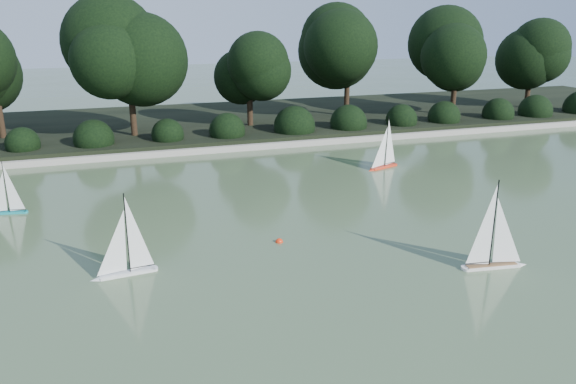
{
  "coord_description": "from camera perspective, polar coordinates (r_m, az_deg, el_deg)",
  "views": [
    {
      "loc": [
        -3.82,
        -7.66,
        4.09
      ],
      "look_at": [
        -0.53,
        2.4,
        0.7
      ],
      "focal_mm": 35.0,
      "sensor_mm": 36.0,
      "label": 1
    }
  ],
  "objects": [
    {
      "name": "ground",
      "position": [
        9.49,
        7.66,
        -7.95
      ],
      "size": [
        80.0,
        80.0,
        0.0
      ],
      "primitive_type": "plane",
      "color": "#3C4E2F",
      "rests_on": "ground"
    },
    {
      "name": "tree_line",
      "position": [
        19.81,
        -3.36,
        13.54
      ],
      "size": [
        26.31,
        3.93,
        4.39
      ],
      "color": "black",
      "rests_on": "ground"
    },
    {
      "name": "pond_coping",
      "position": [
        17.56,
        -5.05,
        4.52
      ],
      "size": [
        40.0,
        0.35,
        0.18
      ],
      "primitive_type": "cube",
      "color": "gray",
      "rests_on": "ground"
    },
    {
      "name": "shrub_hedge",
      "position": [
        18.34,
        -5.73,
        6.23
      ],
      "size": [
        29.1,
        1.1,
        1.1
      ],
      "color": "black",
      "rests_on": "ground"
    },
    {
      "name": "sailboat_teal",
      "position": [
        13.36,
        -26.91,
        -1.2
      ],
      "size": [
        0.89,
        0.27,
        1.21
      ],
      "color": "teal",
      "rests_on": "ground"
    },
    {
      "name": "far_bank",
      "position": [
        21.38,
        -7.54,
        6.99
      ],
      "size": [
        40.0,
        8.0,
        0.3
      ],
      "primitive_type": "cube",
      "color": "black",
      "rests_on": "ground"
    },
    {
      "name": "sailboat_white_b",
      "position": [
        10.07,
        20.54,
        -5.85
      ],
      "size": [
        1.2,
        0.34,
        1.64
      ],
      "color": "silver",
      "rests_on": "ground"
    },
    {
      "name": "sailboat_white_a",
      "position": [
        9.55,
        -16.56,
        -6.85
      ],
      "size": [
        1.1,
        0.29,
        1.49
      ],
      "color": "silver",
      "rests_on": "ground"
    },
    {
      "name": "race_buoy",
      "position": [
        10.53,
        -0.9,
        -5.11
      ],
      "size": [
        0.14,
        0.14,
        0.14
      ],
      "primitive_type": "sphere",
      "color": "red",
      "rests_on": "ground"
    },
    {
      "name": "sailboat_orange",
      "position": [
        15.64,
        9.54,
        3.25
      ],
      "size": [
        1.08,
        0.53,
        1.51
      ],
      "color": "red",
      "rests_on": "ground"
    }
  ]
}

